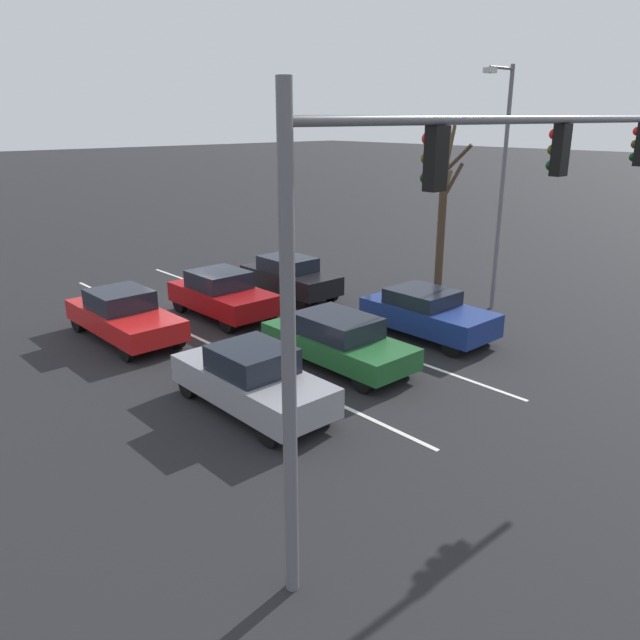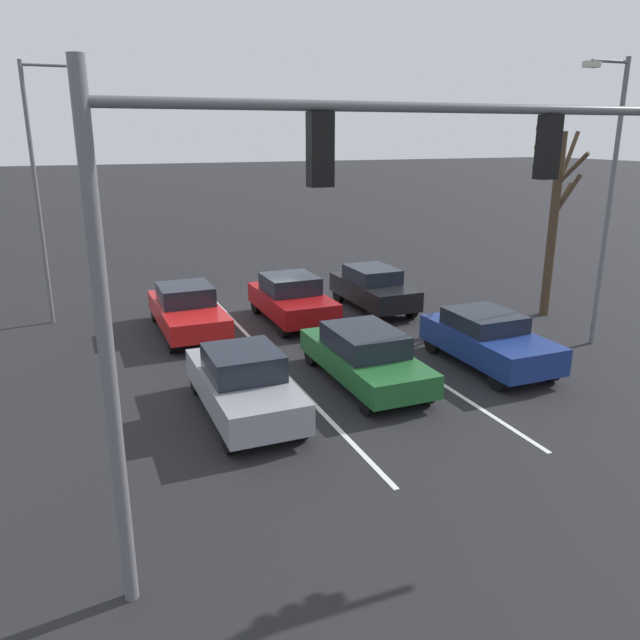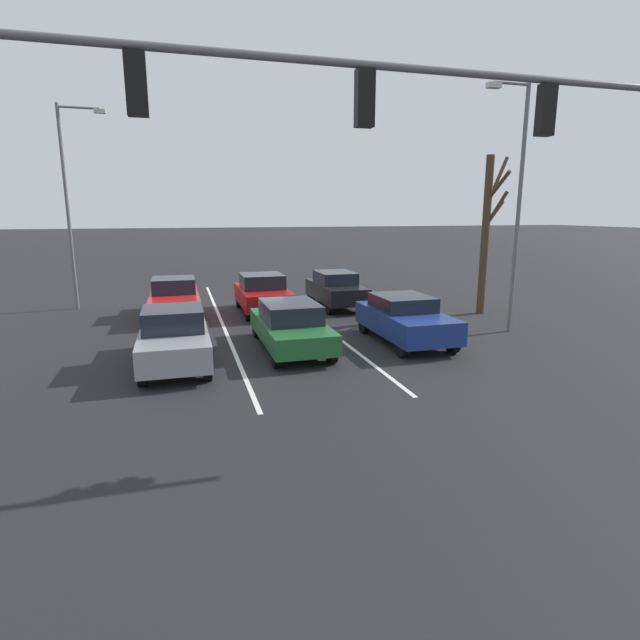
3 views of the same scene
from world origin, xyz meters
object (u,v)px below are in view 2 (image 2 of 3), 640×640
(car_gray_rightlane_front, at_px, (243,383))
(car_black_leftlane_second, at_px, (373,288))
(car_navy_leftlane_front, at_px, (488,339))
(car_maroon_midlane_second, at_px, (292,299))
(traffic_signal_gantry, at_px, (408,201))
(car_red_rightlane_second, at_px, (187,310))
(street_lamp_left_shoulder, at_px, (607,190))
(car_darkgreen_midlane_front, at_px, (364,355))
(street_lamp_right_shoulder, at_px, (41,179))
(bare_tree_near, at_px, (555,218))

(car_gray_rightlane_front, bearing_deg, car_black_leftlane_second, -134.76)
(car_navy_leftlane_front, height_order, car_black_leftlane_second, car_black_leftlane_second)
(car_maroon_midlane_second, height_order, traffic_signal_gantry, traffic_signal_gantry)
(car_red_rightlane_second, bearing_deg, car_gray_rightlane_front, 90.04)
(car_gray_rightlane_front, distance_m, street_lamp_left_shoulder, 11.97)
(car_darkgreen_midlane_front, relative_size, street_lamp_left_shoulder, 0.56)
(car_darkgreen_midlane_front, relative_size, car_gray_rightlane_front, 1.05)
(car_maroon_midlane_second, distance_m, traffic_signal_gantry, 12.87)
(car_gray_rightlane_front, height_order, car_red_rightlane_second, car_gray_rightlane_front)
(car_red_rightlane_second, xyz_separation_m, street_lamp_right_shoulder, (3.93, -2.90, 4.07))
(car_gray_rightlane_front, xyz_separation_m, car_black_leftlane_second, (-6.88, -6.94, 0.04))
(car_red_rightlane_second, relative_size, street_lamp_right_shoulder, 0.55)
(car_black_leftlane_second, xyz_separation_m, bare_tree_near, (-5.48, 2.97, 2.64))
(car_red_rightlane_second, bearing_deg, car_black_leftlane_second, -178.31)
(car_navy_leftlane_front, distance_m, traffic_signal_gantry, 9.49)
(street_lamp_left_shoulder, bearing_deg, car_maroon_midlane_second, -36.81)
(car_gray_rightlane_front, height_order, street_lamp_left_shoulder, street_lamp_left_shoulder)
(car_gray_rightlane_front, height_order, car_black_leftlane_second, car_gray_rightlane_front)
(car_gray_rightlane_front, bearing_deg, bare_tree_near, -162.21)
(car_darkgreen_midlane_front, xyz_separation_m, street_lamp_right_shoulder, (7.37, -8.96, 4.10))
(car_darkgreen_midlane_front, bearing_deg, car_navy_leftlane_front, 177.49)
(car_black_leftlane_second, distance_m, street_lamp_right_shoulder, 11.85)
(street_lamp_left_shoulder, bearing_deg, car_black_leftlane_second, -54.21)
(car_navy_leftlane_front, height_order, street_lamp_right_shoulder, street_lamp_right_shoulder)
(car_darkgreen_midlane_front, distance_m, car_red_rightlane_second, 6.97)
(car_black_leftlane_second, distance_m, car_maroon_midlane_second, 3.33)
(car_gray_rightlane_front, xyz_separation_m, traffic_signal_gantry, (-1.12, 5.18, 4.58))
(car_darkgreen_midlane_front, distance_m, street_lamp_right_shoulder, 12.30)
(car_maroon_midlane_second, bearing_deg, street_lamp_left_shoulder, 143.19)
(traffic_signal_gantry, distance_m, street_lamp_right_shoulder, 15.66)
(car_darkgreen_midlane_front, bearing_deg, car_gray_rightlane_front, 11.10)
(car_black_leftlane_second, relative_size, street_lamp_left_shoulder, 0.50)
(car_maroon_midlane_second, distance_m, bare_tree_near, 9.56)
(bare_tree_near, bearing_deg, street_lamp_left_shoulder, 70.64)
(car_darkgreen_midlane_front, distance_m, car_maroon_midlane_second, 5.94)
(car_red_rightlane_second, relative_size, car_maroon_midlane_second, 1.12)
(car_black_leftlane_second, distance_m, street_lamp_left_shoulder, 8.45)
(car_darkgreen_midlane_front, xyz_separation_m, bare_tree_near, (-8.93, -3.29, 2.71))
(car_navy_leftlane_front, distance_m, car_red_rightlane_second, 9.51)
(traffic_signal_gantry, bearing_deg, car_darkgreen_midlane_front, -111.49)
(car_black_leftlane_second, distance_m, traffic_signal_gantry, 14.16)
(car_maroon_midlane_second, xyz_separation_m, bare_tree_near, (-8.80, 2.65, 2.64))
(car_red_rightlane_second, height_order, street_lamp_right_shoulder, street_lamp_right_shoulder)
(traffic_signal_gantry, distance_m, street_lamp_left_shoulder, 11.82)
(car_navy_leftlane_front, bearing_deg, bare_tree_near, -146.24)
(car_gray_rightlane_front, height_order, car_maroon_midlane_second, car_maroon_midlane_second)
(traffic_signal_gantry, bearing_deg, street_lamp_left_shoulder, -149.26)
(street_lamp_right_shoulder, distance_m, bare_tree_near, 17.31)
(traffic_signal_gantry, height_order, street_lamp_right_shoulder, street_lamp_right_shoulder)
(traffic_signal_gantry, bearing_deg, street_lamp_right_shoulder, -71.14)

